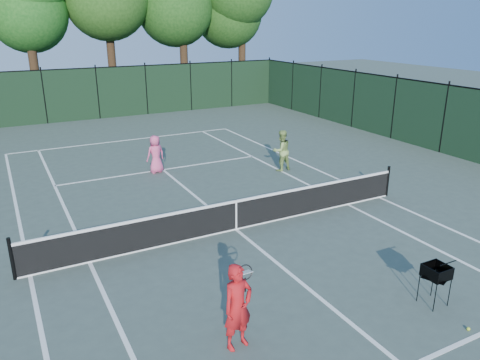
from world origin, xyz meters
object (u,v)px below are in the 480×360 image
coach (238,307)px  loose_ball_near_cart (468,329)px  player_pink (156,154)px  loose_ball_midcourt (232,322)px  ball_hopper (437,272)px  player_green (281,150)px

coach → loose_ball_near_cart: bearing=-32.4°
player_pink → loose_ball_midcourt: 10.25m
ball_hopper → loose_ball_midcourt: size_ratio=13.32×
loose_ball_midcourt → player_green: bearing=51.9°
ball_hopper → loose_ball_near_cart: (-0.12, -0.98, -0.73)m
player_pink → player_green: player_green is taller
coach → player_green: bearing=43.1°
player_green → ball_hopper: player_green is taller
player_green → ball_hopper: bearing=72.9°
ball_hopper → player_green: bearing=55.2°
player_green → ball_hopper: (-2.18, -9.37, -0.06)m
player_green → player_pink: bearing=-28.7°
coach → loose_ball_midcourt: bearing=63.3°
coach → loose_ball_midcourt: 1.04m
player_green → ball_hopper: 9.62m
player_pink → ball_hopper: 11.66m
coach → player_pink: coach is taller
player_green → loose_ball_near_cart: bearing=73.5°
coach → loose_ball_midcourt: (0.19, 0.63, -0.80)m
player_pink → loose_ball_midcourt: size_ratio=21.92×
player_green → loose_ball_midcourt: (-6.28, -8.00, -0.78)m
player_pink → ball_hopper: player_pink is taller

